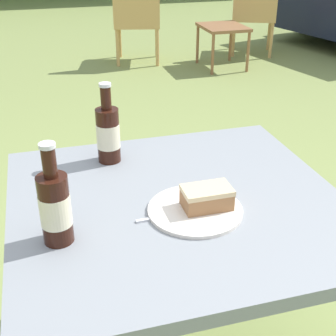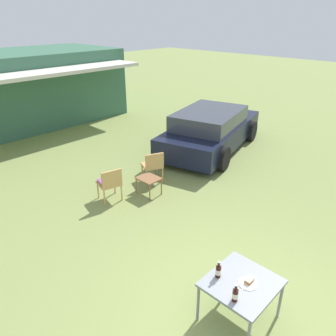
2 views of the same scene
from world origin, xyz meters
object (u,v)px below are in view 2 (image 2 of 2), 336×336
(cola_bottle_near, at_px, (218,271))
(patio_table, at_px, (242,285))
(cake_on_plate, at_px, (248,282))
(garden_side_table, at_px, (149,180))
(wicker_chair_plain, at_px, (153,164))
(parked_car, at_px, (211,130))
(cola_bottle_far, at_px, (235,295))
(wicker_chair_cushioned, at_px, (110,182))

(cola_bottle_near, bearing_deg, patio_table, -64.14)
(cake_on_plate, bearing_deg, garden_side_table, 67.09)
(garden_side_table, bearing_deg, wicker_chair_plain, 37.60)
(patio_table, bearing_deg, cola_bottle_near, 115.86)
(cake_on_plate, xyz_separation_m, cola_bottle_near, (-0.19, 0.37, 0.08))
(parked_car, height_order, patio_table, parked_car)
(cake_on_plate, height_order, cola_bottle_far, cola_bottle_far)
(garden_side_table, distance_m, cola_bottle_far, 4.16)
(garden_side_table, relative_size, cake_on_plate, 2.01)
(patio_table, relative_size, cola_bottle_far, 3.56)
(wicker_chair_cushioned, distance_m, garden_side_table, 0.93)
(wicker_chair_plain, height_order, cola_bottle_far, cola_bottle_far)
(wicker_chair_plain, relative_size, cola_bottle_far, 3.13)
(garden_side_table, bearing_deg, patio_table, -113.91)
(wicker_chair_plain, distance_m, cake_on_plate, 4.56)
(wicker_chair_plain, xyz_separation_m, cola_bottle_far, (-2.46, -4.08, 0.30))
(parked_car, xyz_separation_m, cake_on_plate, (-4.93, -4.38, 0.06))
(parked_car, height_order, wicker_chair_plain, parked_car)
(patio_table, xyz_separation_m, cola_bottle_near, (-0.14, 0.30, 0.16))
(cake_on_plate, bearing_deg, wicker_chair_cushioned, 80.01)
(patio_table, height_order, cola_bottle_near, cola_bottle_near)
(wicker_chair_cushioned, bearing_deg, cola_bottle_far, 88.80)
(wicker_chair_cushioned, distance_m, cola_bottle_far, 4.25)
(garden_side_table, bearing_deg, cola_bottle_far, -117.59)
(cola_bottle_near, bearing_deg, wicker_chair_plain, 58.42)
(parked_car, bearing_deg, cola_bottle_near, -156.61)
(cola_bottle_near, relative_size, cola_bottle_far, 1.00)
(wicker_chair_cushioned, xyz_separation_m, patio_table, (-0.76, -3.99, 0.15))
(cake_on_plate, bearing_deg, parked_car, 41.65)
(wicker_chair_cushioned, relative_size, wicker_chair_plain, 1.00)
(patio_table, bearing_deg, garden_side_table, 66.09)
(cake_on_plate, relative_size, cola_bottle_far, 0.98)
(cola_bottle_far, bearing_deg, cola_bottle_near, 64.32)
(garden_side_table, bearing_deg, cake_on_plate, -112.91)
(parked_car, distance_m, cake_on_plate, 6.60)
(cake_on_plate, bearing_deg, patio_table, 120.40)
(cake_on_plate, distance_m, cola_bottle_near, 0.42)
(garden_side_table, relative_size, cola_bottle_far, 1.98)
(wicker_chair_cushioned, bearing_deg, garden_side_table, 166.09)
(garden_side_table, xyz_separation_m, cola_bottle_near, (-1.72, -3.27, 0.40))
(patio_table, height_order, cola_bottle_far, cola_bottle_far)
(wicker_chair_cushioned, bearing_deg, patio_table, 93.01)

